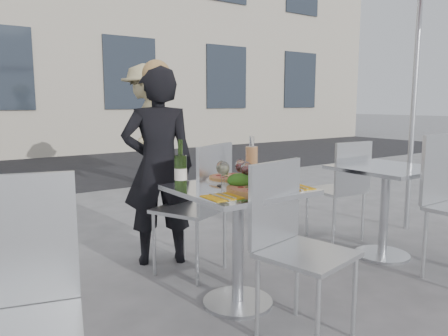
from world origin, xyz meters
TOP-DOWN VIEW (x-y plane):
  - ground at (0.00, 0.00)m, footprint 80.00×80.00m
  - street_asphalt at (0.00, 6.50)m, footprint 24.00×5.00m
  - main_table at (0.00, 0.00)m, footprint 0.72×0.72m
  - side_table_right at (1.50, 0.00)m, footprint 0.72×0.72m
  - chair_far at (0.07, 0.54)m, footprint 0.59×0.60m
  - chair_near at (0.03, -0.44)m, footprint 0.51×0.52m
  - side_chair_lnear at (-1.36, -0.50)m, footprint 0.57×0.58m
  - side_chair_rfar at (1.54, 0.46)m, footprint 0.46×0.47m
  - woman_diner at (-0.06, 0.95)m, footprint 0.65×0.55m
  - pedestrian_b at (1.26, 3.96)m, footprint 1.16×1.36m
  - pizza_near at (0.03, -0.14)m, footprint 0.36×0.36m
  - pizza_far at (0.10, 0.21)m, footprint 0.32×0.32m
  - salad_plate at (0.00, -0.01)m, footprint 0.22×0.22m
  - wine_bottle at (-0.31, 0.16)m, footprint 0.07×0.08m
  - carafe at (0.24, 0.17)m, footprint 0.08×0.08m
  - sugar_shaker at (0.17, 0.05)m, footprint 0.06×0.06m
  - wineglass_white_a at (-0.06, 0.06)m, footprint 0.07×0.07m
  - wineglass_white_b at (-0.06, 0.10)m, footprint 0.07×0.07m
  - wineglass_red_a at (0.04, -0.02)m, footprint 0.07×0.07m
  - wineglass_red_b at (0.08, 0.09)m, footprint 0.07×0.07m
  - napkin_left at (-0.24, -0.17)m, footprint 0.19×0.20m
  - napkin_right at (0.27, -0.21)m, footprint 0.21×0.21m

SIDE VIEW (x-z plane):
  - ground at x=0.00m, z-range 0.00..0.00m
  - street_asphalt at x=0.00m, z-range 0.00..0.00m
  - main_table at x=0.00m, z-range 0.16..0.91m
  - side_table_right at x=1.50m, z-range 0.16..0.91m
  - side_chair_rfar at x=1.54m, z-range 0.08..1.01m
  - chair_near at x=0.03m, z-range 0.09..1.03m
  - chair_far at x=0.07m, z-range 0.09..1.06m
  - side_chair_lnear at x=-1.36m, z-range 0.09..1.10m
  - napkin_left at x=-0.24m, z-range 0.75..0.76m
  - napkin_right at x=0.27m, z-range 0.75..0.76m
  - pizza_near at x=0.03m, z-range 0.75..0.77m
  - woman_diner at x=-0.06m, z-range 0.00..1.53m
  - pizza_far at x=0.10m, z-range 0.75..0.78m
  - salad_plate at x=0.00m, z-range 0.74..0.83m
  - sugar_shaker at x=0.17m, z-range 0.75..0.86m
  - wineglass_white_a at x=-0.06m, z-range 0.78..0.94m
  - wineglass_white_b at x=-0.06m, z-range 0.78..0.94m
  - wineglass_red_a at x=0.04m, z-range 0.78..0.94m
  - wineglass_red_b at x=0.08m, z-range 0.78..0.94m
  - wine_bottle at x=-0.31m, z-range 0.72..1.01m
  - carafe at x=0.24m, z-range 0.72..1.01m
  - pedestrian_b at x=1.26m, z-range 0.00..1.82m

